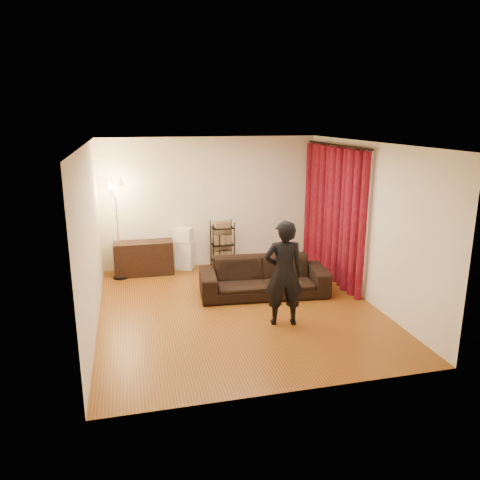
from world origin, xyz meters
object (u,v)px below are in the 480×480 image
object	(u,v)px
storage_boxes	(184,249)
person	(284,273)
floor_lamp	(118,230)
sofa	(264,277)
wire_shelf	(222,244)
media_cabinet	(144,258)

from	to	relation	value
storage_boxes	person	bearing A→B (deg)	-69.35
storage_boxes	floor_lamp	bearing A→B (deg)	-167.91
person	sofa	bearing A→B (deg)	-83.38
person	storage_boxes	bearing A→B (deg)	-60.29
wire_shelf	floor_lamp	world-z (taller)	floor_lamp
media_cabinet	floor_lamp	world-z (taller)	floor_lamp
sofa	person	world-z (taller)	person
media_cabinet	floor_lamp	bearing A→B (deg)	-163.56
sofa	media_cabinet	bearing A→B (deg)	146.27
floor_lamp	wire_shelf	bearing A→B (deg)	6.64
sofa	person	distance (m)	1.32
storage_boxes	wire_shelf	size ratio (longest dim) A/B	0.89
media_cabinet	storage_boxes	size ratio (longest dim) A/B	1.32
wire_shelf	media_cabinet	bearing A→B (deg)	159.19
storage_boxes	floor_lamp	xyz separation A→B (m)	(-1.31, -0.28, 0.53)
media_cabinet	floor_lamp	size ratio (longest dim) A/B	0.60
media_cabinet	storage_boxes	world-z (taller)	storage_boxes
storage_boxes	wire_shelf	bearing A→B (deg)	-2.51
person	storage_boxes	size ratio (longest dim) A/B	1.86
sofa	wire_shelf	distance (m)	1.80
storage_boxes	floor_lamp	distance (m)	1.44
sofa	storage_boxes	xyz separation A→B (m)	(-1.19, 1.79, 0.11)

